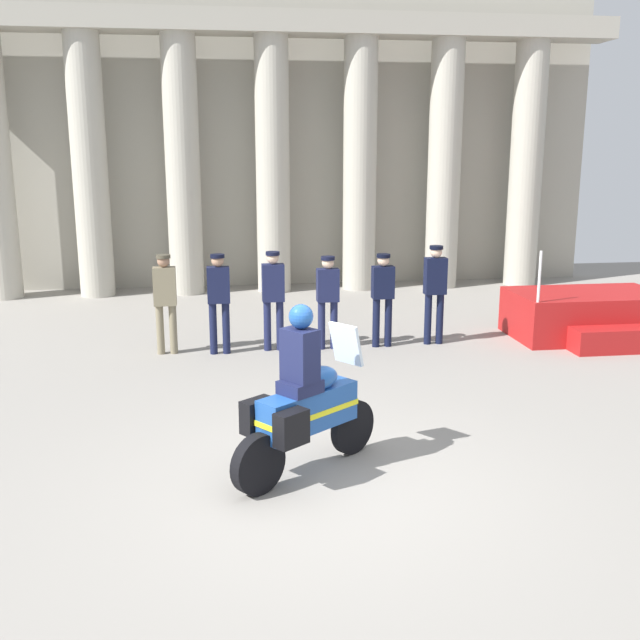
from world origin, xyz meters
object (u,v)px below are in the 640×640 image
object	(u,v)px
reviewing_stand	(588,316)
officer_in_row_3	(328,295)
motorcycle_with_rider	(304,405)
officer_in_row_0	(165,296)
officer_in_row_5	(435,286)
officer_in_row_1	(219,296)
officer_in_row_4	(383,292)
officer_in_row_2	(273,293)

from	to	relation	value
reviewing_stand	officer_in_row_3	size ratio (longest dim) A/B	1.69
reviewing_stand	motorcycle_with_rider	xyz separation A→B (m)	(-5.95, -5.16, 0.39)
reviewing_stand	motorcycle_with_rider	distance (m)	7.88
officer_in_row_0	officer_in_row_5	size ratio (longest dim) A/B	0.96
officer_in_row_0	officer_in_row_3	xyz separation A→B (m)	(2.79, -0.07, -0.04)
officer_in_row_1	officer_in_row_4	size ratio (longest dim) A/B	1.04
officer_in_row_1	officer_in_row_2	xyz separation A→B (m)	(0.94, 0.10, 0.01)
officer_in_row_0	motorcycle_with_rider	world-z (taller)	motorcycle_with_rider
reviewing_stand	officer_in_row_0	bearing A→B (deg)	-179.81
officer_in_row_3	officer_in_row_4	xyz separation A→B (m)	(0.98, 0.02, 0.01)
officer_in_row_1	officer_in_row_2	world-z (taller)	officer_in_row_2
reviewing_stand	officer_in_row_2	world-z (taller)	reviewing_stand
officer_in_row_0	officer_in_row_1	distance (m)	0.91
officer_in_row_2	officer_in_row_1	bearing A→B (deg)	5.26
officer_in_row_2	officer_in_row_3	size ratio (longest dim) A/B	1.06
reviewing_stand	officer_in_row_3	distance (m)	4.96
officer_in_row_5	reviewing_stand	bearing A→B (deg)	179.53
officer_in_row_0	motorcycle_with_rider	size ratio (longest dim) A/B	0.91
reviewing_stand	officer_in_row_4	bearing A→B (deg)	-178.87
officer_in_row_3	officer_in_row_4	size ratio (longest dim) A/B	0.99
officer_in_row_3	officer_in_row_4	distance (m)	0.98
officer_in_row_5	motorcycle_with_rider	distance (m)	5.94
officer_in_row_0	officer_in_row_2	size ratio (longest dim) A/B	0.99
officer_in_row_2	officer_in_row_3	xyz separation A→B (m)	(0.95, -0.05, -0.06)
officer_in_row_3	officer_in_row_1	bearing A→B (deg)	0.81
reviewing_stand	officer_in_row_4	world-z (taller)	reviewing_stand
officer_in_row_5	officer_in_row_4	bearing A→B (deg)	2.52
officer_in_row_0	motorcycle_with_rider	distance (m)	5.43
officer_in_row_4	officer_in_row_5	bearing A→B (deg)	-177.48
officer_in_row_4	officer_in_row_5	world-z (taller)	officer_in_row_5
officer_in_row_4	officer_in_row_2	bearing A→B (deg)	-1.76
officer_in_row_0	motorcycle_with_rider	bearing A→B (deg)	108.09
officer_in_row_1	motorcycle_with_rider	xyz separation A→B (m)	(0.86, -5.01, -0.23)
motorcycle_with_rider	officer_in_row_0	bearing A→B (deg)	71.13
officer_in_row_4	officer_in_row_5	distance (m)	0.97
officer_in_row_0	officer_in_row_5	world-z (taller)	officer_in_row_5
officer_in_row_4	officer_in_row_0	bearing A→B (deg)	-1.66
officer_in_row_1	officer_in_row_4	distance (m)	2.87
officer_in_row_3	officer_in_row_5	distance (m)	1.95
officer_in_row_1	officer_in_row_3	size ratio (longest dim) A/B	1.05
officer_in_row_3	officer_in_row_2	bearing A→B (deg)	-3.61
officer_in_row_2	officer_in_row_3	distance (m)	0.95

